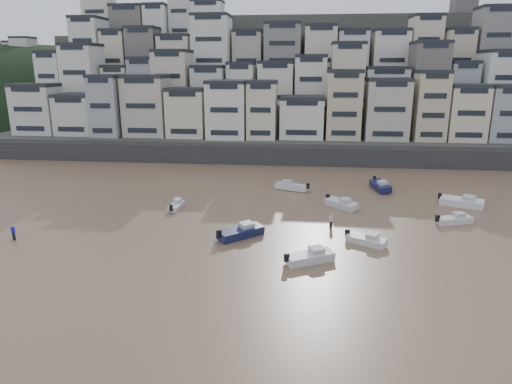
# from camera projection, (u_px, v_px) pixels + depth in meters

# --- Properties ---
(harbor_wall) EXTENTS (140.00, 3.00, 3.50)m
(harbor_wall) POSITION_uv_depth(u_px,v_px,m) (293.00, 155.00, 87.36)
(harbor_wall) COLOR #38383A
(harbor_wall) RESTS_ON ground
(hillside) EXTENTS (141.04, 66.00, 50.00)m
(hillside) POSITION_uv_depth(u_px,v_px,m) (316.00, 86.00, 122.03)
(hillside) COLOR #4C4C47
(hillside) RESTS_ON ground
(headland) EXTENTS (216.00, 135.00, 53.33)m
(headland) POSITION_uv_depth(u_px,v_px,m) (10.00, 118.00, 165.80)
(headland) COLOR black
(headland) RESTS_ON ground
(boat_a) EXTENTS (5.46, 4.05, 1.44)m
(boat_a) POSITION_uv_depth(u_px,v_px,m) (310.00, 256.00, 43.79)
(boat_a) COLOR silver
(boat_a) RESTS_ON ground
(boat_b) EXTENTS (4.76, 3.62, 1.26)m
(boat_b) POSITION_uv_depth(u_px,v_px,m) (366.00, 239.00, 48.24)
(boat_b) COLOR silver
(boat_b) RESTS_ON ground
(boat_h) EXTENTS (5.82, 3.73, 1.51)m
(boat_h) POSITION_uv_depth(u_px,v_px,m) (292.00, 185.00, 69.49)
(boat_h) COLOR silver
(boat_h) RESTS_ON ground
(boat_c) EXTENTS (5.63, 5.38, 1.60)m
(boat_c) POSITION_uv_depth(u_px,v_px,m) (241.00, 231.00, 50.21)
(boat_c) COLOR #161C45
(boat_c) RESTS_ON ground
(boat_e) EXTENTS (4.81, 4.78, 1.39)m
(boat_e) POSITION_uv_depth(u_px,v_px,m) (341.00, 203.00, 60.74)
(boat_e) COLOR silver
(boat_e) RESTS_ON ground
(boat_f) EXTENTS (1.53, 4.20, 1.13)m
(boat_f) POSITION_uv_depth(u_px,v_px,m) (176.00, 205.00, 60.33)
(boat_f) COLOR silver
(boat_f) RESTS_ON ground
(boat_g) EXTENTS (6.26, 4.21, 1.63)m
(boat_g) POSITION_uv_depth(u_px,v_px,m) (462.00, 201.00, 61.24)
(boat_g) COLOR white
(boat_g) RESTS_ON ground
(boat_d) EXTENTS (5.04, 3.03, 1.31)m
(boat_d) POSITION_uv_depth(u_px,v_px,m) (454.00, 218.00, 54.70)
(boat_d) COLOR silver
(boat_d) RESTS_ON ground
(boat_i) EXTENTS (3.03, 6.22, 1.63)m
(boat_i) POSITION_uv_depth(u_px,v_px,m) (380.00, 185.00, 69.43)
(boat_i) COLOR #151642
(boat_i) RESTS_ON ground
(person_blue) EXTENTS (0.44, 0.44, 1.74)m
(person_blue) POSITION_uv_depth(u_px,v_px,m) (13.00, 232.00, 49.43)
(person_blue) COLOR #181BB5
(person_blue) RESTS_ON ground
(person_pink) EXTENTS (0.44, 0.44, 1.74)m
(person_pink) POSITION_uv_depth(u_px,v_px,m) (331.00, 221.00, 53.13)
(person_pink) COLOR #EEA8AA
(person_pink) RESTS_ON ground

